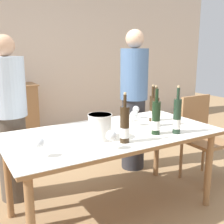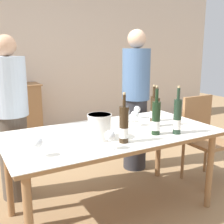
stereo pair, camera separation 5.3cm
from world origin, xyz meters
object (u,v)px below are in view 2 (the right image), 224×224
(wine_bottle_2, at_px, (154,109))
(wine_bottle_4, at_px, (156,119))
(dining_table, at_px, (112,140))
(wine_glass_1, at_px, (137,110))
(ice_bucket, at_px, (100,126))
(wine_bottle_0, at_px, (124,126))
(wine_glass_4, at_px, (37,143))
(wine_bottle_1, at_px, (177,118))
(person_host, at_px, (12,120))
(wine_glass_2, at_px, (135,115))
(wine_glass_5, at_px, (110,136))
(person_guest_left, at_px, (136,101))
(wine_glass_0, at_px, (94,121))
(wine_glass_3, at_px, (126,112))
(wine_bottle_3, at_px, (156,113))
(chair_right_end, at_px, (203,133))

(wine_bottle_2, distance_m, wine_bottle_4, 0.44)
(dining_table, distance_m, wine_glass_1, 0.58)
(ice_bucket, height_order, wine_bottle_4, wine_bottle_4)
(wine_bottle_0, xyz_separation_m, wine_glass_4, (-0.66, 0.04, -0.04))
(dining_table, bearing_deg, wine_bottle_1, -33.99)
(person_host, bearing_deg, wine_glass_2, -32.66)
(ice_bucket, distance_m, wine_glass_5, 0.25)
(dining_table, relative_size, ice_bucket, 9.08)
(wine_bottle_1, height_order, wine_glass_2, wine_bottle_1)
(wine_bottle_1, xyz_separation_m, person_guest_left, (0.27, 1.03, -0.06))
(wine_glass_0, distance_m, person_host, 0.85)
(wine_bottle_1, xyz_separation_m, wine_glass_1, (0.01, 0.61, -0.05))
(wine_glass_3, bearing_deg, ice_bucket, -143.47)
(person_guest_left, bearing_deg, dining_table, -135.52)
(dining_table, xyz_separation_m, wine_glass_5, (-0.22, -0.36, 0.17))
(wine_bottle_1, xyz_separation_m, wine_bottle_3, (-0.01, 0.27, -0.01))
(wine_bottle_0, height_order, chair_right_end, wine_bottle_0)
(dining_table, distance_m, wine_glass_3, 0.41)
(wine_bottle_3, distance_m, wine_glass_3, 0.32)
(wine_bottle_3, distance_m, wine_glass_1, 0.34)
(wine_glass_0, xyz_separation_m, wine_glass_3, (0.41, 0.13, 0.00))
(wine_glass_5, bearing_deg, dining_table, 58.65)
(wine_glass_4, bearing_deg, dining_table, 19.11)
(wine_glass_5, distance_m, person_guest_left, 1.44)
(wine_bottle_1, xyz_separation_m, wine_glass_2, (-0.18, 0.38, -0.04))
(dining_table, distance_m, chair_right_end, 1.23)
(dining_table, bearing_deg, wine_glass_2, 13.80)
(wine_bottle_1, relative_size, wine_glass_4, 2.95)
(wine_glass_2, relative_size, wine_glass_5, 1.02)
(wine_bottle_4, xyz_separation_m, wine_glass_0, (-0.42, 0.34, -0.04))
(chair_right_end, bearing_deg, ice_bucket, -171.81)
(wine_bottle_1, xyz_separation_m, wine_glass_4, (-1.17, 0.06, -0.05))
(wine_glass_2, xyz_separation_m, person_host, (-1.00, 0.64, -0.07))
(wine_bottle_0, relative_size, wine_glass_1, 3.02)
(wine_bottle_1, xyz_separation_m, person_host, (-1.18, 1.02, -0.11))
(dining_table, bearing_deg, wine_bottle_0, -100.73)
(dining_table, xyz_separation_m, chair_right_end, (1.22, 0.09, -0.15))
(wine_glass_0, relative_size, person_host, 0.09)
(chair_right_end, bearing_deg, wine_glass_1, 164.35)
(ice_bucket, xyz_separation_m, wine_glass_5, (-0.04, -0.25, -0.01))
(wine_bottle_3, relative_size, wine_bottle_4, 0.98)
(ice_bucket, bearing_deg, wine_bottle_0, -53.89)
(ice_bucket, bearing_deg, dining_table, 32.39)
(wine_bottle_2, xyz_separation_m, wine_bottle_3, (-0.10, -0.16, 0.01))
(chair_right_end, bearing_deg, wine_bottle_4, -160.63)
(person_host, bearing_deg, wine_bottle_2, -24.94)
(dining_table, height_order, wine_bottle_0, wine_bottle_0)
(wine_glass_5, bearing_deg, wine_bottle_4, 13.64)
(wine_bottle_4, relative_size, person_host, 0.24)
(wine_glass_2, bearing_deg, person_host, 147.34)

